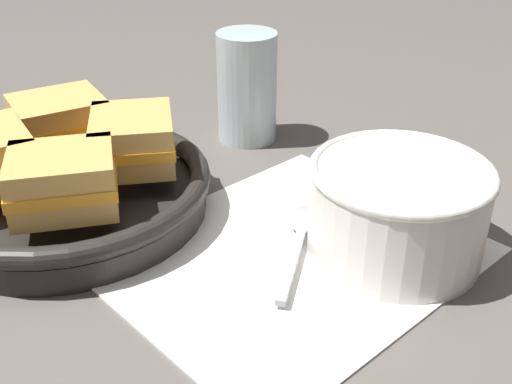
% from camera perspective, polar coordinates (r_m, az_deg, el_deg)
% --- Properties ---
extents(ground_plane, '(4.00, 4.00, 0.00)m').
position_cam_1_polar(ground_plane, '(0.55, 0.47, -4.01)').
color(ground_plane, '#56514C').
extents(napkin, '(0.30, 0.26, 0.00)m').
position_cam_1_polar(napkin, '(0.53, 2.99, -5.51)').
color(napkin, white).
rests_on(napkin, ground_plane).
extents(soup_bowl, '(0.14, 0.14, 0.08)m').
position_cam_1_polar(soup_bowl, '(0.52, 12.49, -1.17)').
color(soup_bowl, silver).
rests_on(soup_bowl, ground_plane).
extents(spoon, '(0.12, 0.10, 0.01)m').
position_cam_1_polar(spoon, '(0.55, 4.11, -3.43)').
color(spoon, '#9E9EA3').
rests_on(spoon, napkin).
extents(skillet, '(0.28, 0.32, 0.04)m').
position_cam_1_polar(skillet, '(0.60, -16.53, 0.02)').
color(skillet, black).
rests_on(skillet, ground_plane).
extents(sandwich_near_left, '(0.10, 0.11, 0.05)m').
position_cam_1_polar(sandwich_near_left, '(0.58, -10.90, 4.58)').
color(sandwich_near_left, tan).
rests_on(sandwich_near_left, skillet).
extents(sandwich_near_right, '(0.09, 0.08, 0.05)m').
position_cam_1_polar(sandwich_near_right, '(0.63, -17.08, 6.05)').
color(sandwich_near_right, tan).
rests_on(sandwich_near_right, skillet).
extents(sandwich_far_right, '(0.11, 0.10, 0.05)m').
position_cam_1_polar(sandwich_far_right, '(0.52, -16.79, 0.96)').
color(sandwich_far_right, tan).
rests_on(sandwich_far_right, skillet).
extents(drinking_glass, '(0.07, 0.07, 0.12)m').
position_cam_1_polar(drinking_glass, '(0.71, -0.80, 9.29)').
color(drinking_glass, silver).
rests_on(drinking_glass, ground_plane).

